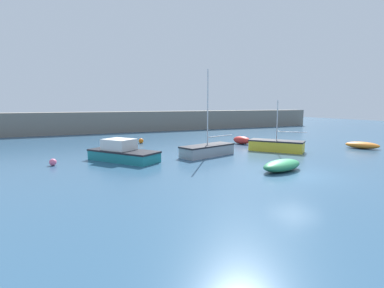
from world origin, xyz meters
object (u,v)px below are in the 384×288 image
object	(u,v)px
sailboat_tall_mast	(207,150)
sailboat_twin_hulled	(276,146)
rowboat_blue_near	(362,145)
mooring_buoy_pink	(53,162)
mooring_buoy_orange	(141,141)
fishing_dinghy_green	(242,140)
motorboat_grey_hull	(122,153)
open_tender_yellow	(282,165)

from	to	relation	value
sailboat_tall_mast	sailboat_twin_hulled	bearing A→B (deg)	158.49
rowboat_blue_near	mooring_buoy_pink	size ratio (longest dim) A/B	6.76
sailboat_tall_mast	rowboat_blue_near	xyz separation A→B (m)	(14.71, -2.54, -0.17)
rowboat_blue_near	mooring_buoy_pink	distance (m)	25.96
rowboat_blue_near	sailboat_twin_hulled	bearing A→B (deg)	-130.04
sailboat_twin_hulled	mooring_buoy_orange	xyz separation A→B (m)	(-9.12, 10.06, -0.23)
mooring_buoy_pink	fishing_dinghy_green	bearing A→B (deg)	12.02
mooring_buoy_pink	mooring_buoy_orange	bearing A→B (deg)	45.67
motorboat_grey_hull	sailboat_twin_hulled	xyz separation A→B (m)	(12.93, -1.30, -0.10)
sailboat_tall_mast	mooring_buoy_orange	size ratio (longest dim) A/B	12.94
sailboat_tall_mast	motorboat_grey_hull	xyz separation A→B (m)	(-6.46, 0.84, 0.12)
motorboat_grey_hull	mooring_buoy_pink	xyz separation A→B (m)	(-4.54, 0.21, -0.36)
rowboat_blue_near	mooring_buoy_orange	world-z (taller)	rowboat_blue_near
motorboat_grey_hull	open_tender_yellow	bearing A→B (deg)	12.82
open_tender_yellow	mooring_buoy_pink	distance (m)	14.74
fishing_dinghy_green	sailboat_twin_hulled	world-z (taller)	sailboat_twin_hulled
fishing_dinghy_green	mooring_buoy_pink	xyz separation A→B (m)	(-17.53, -3.73, -0.16)
motorboat_grey_hull	sailboat_twin_hulled	size ratio (longest dim) A/B	1.20
sailboat_twin_hulled	mooring_buoy_orange	distance (m)	13.58
motorboat_grey_hull	mooring_buoy_orange	size ratio (longest dim) A/B	10.71
mooring_buoy_orange	rowboat_blue_near	bearing A→B (deg)	-34.98
fishing_dinghy_green	sailboat_tall_mast	size ratio (longest dim) A/B	0.34
rowboat_blue_near	sailboat_twin_hulled	distance (m)	8.50
sailboat_tall_mast	motorboat_grey_hull	distance (m)	6.52
sailboat_tall_mast	fishing_dinghy_green	bearing A→B (deg)	-161.27
rowboat_blue_near	mooring_buoy_pink	bearing A→B (deg)	-123.78
rowboat_blue_near	motorboat_grey_hull	world-z (taller)	motorboat_grey_hull
sailboat_twin_hulled	motorboat_grey_hull	bearing A→B (deg)	47.57
fishing_dinghy_green	open_tender_yellow	bearing A→B (deg)	142.54
open_tender_yellow	sailboat_tall_mast	world-z (taller)	sailboat_tall_mast
sailboat_tall_mast	open_tender_yellow	bearing A→B (deg)	85.88
mooring_buoy_orange	motorboat_grey_hull	bearing A→B (deg)	-113.52
fishing_dinghy_green	mooring_buoy_orange	xyz separation A→B (m)	(-9.18, 4.82, -0.13)
sailboat_tall_mast	rowboat_blue_near	distance (m)	14.92
open_tender_yellow	motorboat_grey_hull	distance (m)	10.98
fishing_dinghy_green	motorboat_grey_hull	distance (m)	13.58
sailboat_twin_hulled	fishing_dinghy_green	bearing A→B (deg)	-37.38
sailboat_tall_mast	motorboat_grey_hull	bearing A→B (deg)	-24.96
sailboat_twin_hulled	mooring_buoy_orange	bearing A→B (deg)	5.50
open_tender_yellow	motorboat_grey_hull	xyz separation A→B (m)	(-8.04, 7.48, 0.24)
sailboat_twin_hulled	mooring_buoy_pink	bearing A→B (deg)	48.37
fishing_dinghy_green	mooring_buoy_pink	distance (m)	17.93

